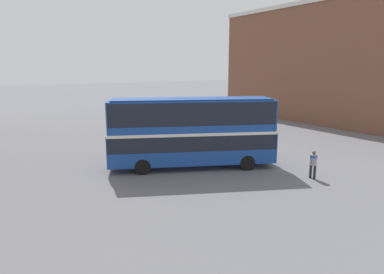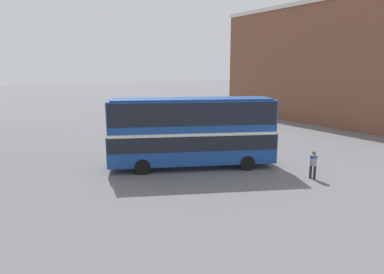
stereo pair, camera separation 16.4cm
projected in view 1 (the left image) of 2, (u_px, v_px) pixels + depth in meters
ground_plane at (197, 162)px, 25.11m from camera, size 240.00×240.00×0.00m
building_row_right at (340, 63)px, 41.67m from camera, size 8.61×33.35×14.54m
double_decker_bus at (192, 129)px, 23.24m from camera, size 11.30×6.97×4.81m
pedestrian_foreground at (313, 162)px, 21.27m from camera, size 0.51×0.51×1.78m
parked_car_kerb_near at (214, 126)px, 35.60m from camera, size 4.11×2.22×1.58m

